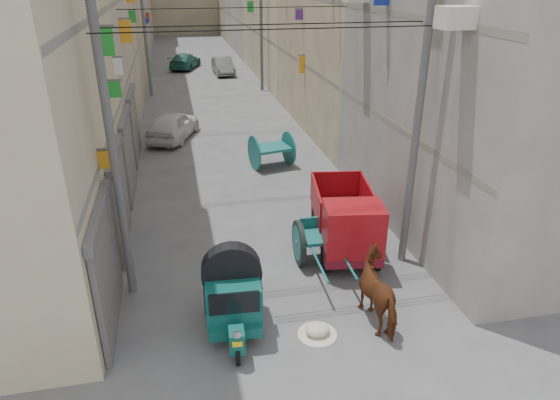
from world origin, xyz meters
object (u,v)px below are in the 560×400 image
object	(u,v)px
auto_rickshaw	(232,292)
feed_sack	(317,330)
distant_car_grey	(223,66)
horse	(382,292)
second_cart	(272,149)
distant_car_green	(185,61)
mini_truck	(347,226)
distant_car_white	(173,125)
tonga_cart	(320,240)

from	to	relation	value
auto_rickshaw	feed_sack	xyz separation A→B (m)	(1.75, -0.66, -0.80)
auto_rickshaw	distant_car_grey	distance (m)	30.19
horse	distant_car_grey	size ratio (longest dim) A/B	0.48
second_cart	distant_car_green	distance (m)	23.51
mini_truck	distant_car_white	size ratio (longest dim) A/B	0.93
distant_car_grey	feed_sack	bearing A→B (deg)	-95.31
horse	distant_car_green	distance (m)	33.68
distant_car_white	horse	bearing A→B (deg)	126.12
second_cart	distant_car_grey	bearing A→B (deg)	78.62
mini_truck	distant_car_green	size ratio (longest dim) A/B	0.86
second_cart	tonga_cart	bearing A→B (deg)	-101.78
auto_rickshaw	distant_car_green	xyz separation A→B (m)	(0.19, 33.07, -0.33)
horse	mini_truck	bearing A→B (deg)	-99.39
second_cart	distant_car_white	distance (m)	5.97
feed_sack	horse	distance (m)	1.68
second_cart	distant_car_white	xyz separation A→B (m)	(-3.81, 4.59, -0.07)
auto_rickshaw	distant_car_green	distance (m)	33.07
distant_car_white	distant_car_green	size ratio (longest dim) A/B	0.93
second_cart	feed_sack	distance (m)	10.43
feed_sack	distant_car_green	size ratio (longest dim) A/B	0.13
mini_truck	feed_sack	world-z (taller)	mini_truck
feed_sack	tonga_cart	bearing A→B (deg)	73.24
second_cart	auto_rickshaw	bearing A→B (deg)	-116.76
tonga_cart	distant_car_grey	world-z (taller)	distant_car_grey
horse	distant_car_white	distance (m)	15.38
tonga_cart	distant_car_white	xyz separation A→B (m)	(-3.69, 11.99, 0.02)
mini_truck	second_cart	world-z (taller)	mini_truck
auto_rickshaw	distant_car_white	bearing A→B (deg)	97.57
feed_sack	distant_car_white	size ratio (longest dim) A/B	0.14
horse	distant_car_green	bearing A→B (deg)	-91.10
distant_car_white	distant_car_green	distance (m)	18.82
second_cart	distant_car_green	bearing A→B (deg)	85.46
tonga_cart	distant_car_grey	bearing A→B (deg)	90.60
second_cart	distant_car_grey	world-z (taller)	second_cart
tonga_cart	auto_rickshaw	bearing A→B (deg)	-137.71
feed_sack	auto_rickshaw	bearing A→B (deg)	159.49
tonga_cart	feed_sack	size ratio (longest dim) A/B	5.07
tonga_cart	second_cart	world-z (taller)	second_cart
feed_sack	horse	xyz separation A→B (m)	(1.54, 0.19, 0.64)
auto_rickshaw	tonga_cart	distance (m)	3.52
mini_truck	horse	size ratio (longest dim) A/B	1.97
auto_rickshaw	horse	xyz separation A→B (m)	(3.29, -0.46, -0.16)
tonga_cart	mini_truck	size ratio (longest dim) A/B	0.76
feed_sack	distant_car_grey	bearing A→B (deg)	87.75
distant_car_green	distant_car_grey	bearing A→B (deg)	151.34
tonga_cart	distant_car_green	bearing A→B (deg)	95.81
tonga_cart	mini_truck	distance (m)	0.85
mini_truck	distant_car_grey	distance (m)	27.65
horse	auto_rickshaw	bearing A→B (deg)	-14.41
mini_truck	second_cart	xyz separation A→B (m)	(-0.67, 7.30, -0.19)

